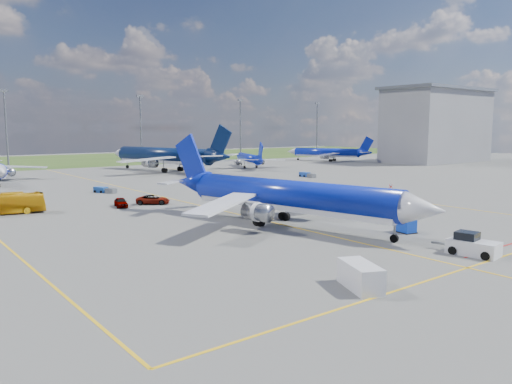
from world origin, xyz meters
TOP-DOWN VIEW (x-y plane):
  - ground at (0.00, 0.00)m, footprint 400.00×400.00m
  - grass_strip at (0.00, 150.00)m, footprint 400.00×80.00m
  - taxiway_lines at (0.17, 27.70)m, footprint 60.25×160.00m
  - floodlight_masts at (10.00, 110.00)m, footprint 202.20×0.50m
  - terminal_building at (120.00, 60.00)m, footprint 42.00×22.00m
  - warning_post at (26.00, 8.00)m, footprint 0.50×0.50m
  - bg_jet_n at (24.73, 84.01)m, footprint 48.28×56.21m
  - bg_jet_ne at (51.40, 79.99)m, footprint 33.13×37.02m
  - bg_jet_ene at (92.27, 86.88)m, footprint 37.80×41.77m
  - main_airliner at (0.16, 3.51)m, footprint 39.48×47.17m
  - pushback_tug at (4.59, -17.81)m, footprint 3.04×6.54m
  - uld_container at (8.27, -7.73)m, footprint 1.88×2.19m
  - service_van at (-11.75, -18.00)m, footprint 3.56×4.82m
  - apron_bus at (-25.98, 34.35)m, footprint 11.06×4.68m
  - service_car_a at (-10.40, 30.59)m, footprint 2.69×4.55m
  - service_car_b at (-5.25, 30.09)m, footprint 5.72×4.99m
  - service_car_c at (21.23, 27.83)m, footprint 2.80×4.68m
  - baggage_tug_w at (21.13, 28.76)m, footprint 1.44×4.84m
  - baggage_tug_c at (-6.11, 48.71)m, footprint 3.14×4.85m
  - baggage_tug_e at (44.87, 47.40)m, footprint 1.80×5.22m

SIDE VIEW (x-z plane):
  - ground at x=0.00m, z-range 0.00..0.00m
  - bg_jet_n at x=24.73m, z-range -6.30..6.30m
  - bg_jet_ne at x=51.40m, z-range -3.99..3.99m
  - bg_jet_ene at x=92.27m, z-range -4.46..4.46m
  - main_airliner at x=0.16m, z-range -5.45..5.45m
  - grass_strip at x=0.00m, z-range 0.00..0.01m
  - taxiway_lines at x=0.17m, z-range 0.00..0.02m
  - baggage_tug_c at x=-6.11m, z-range -0.03..1.03m
  - baggage_tug_w at x=21.13m, z-range -0.03..1.04m
  - baggage_tug_e at x=44.87m, z-range -0.04..1.11m
  - service_car_c at x=21.23m, z-range 0.00..1.27m
  - service_car_a at x=-10.40m, z-range 0.00..1.45m
  - service_car_b at x=-5.25m, z-range 0.00..1.47m
  - uld_container at x=8.27m, z-range 0.00..1.55m
  - pushback_tug at x=4.59m, z-range -0.21..1.96m
  - service_van at x=-11.75m, z-range 0.00..1.94m
  - warning_post at x=26.00m, z-range 0.00..3.00m
  - apron_bus at x=-25.98m, z-range 0.00..3.00m
  - floodlight_masts at x=10.00m, z-range 1.21..23.91m
  - terminal_building at x=120.00m, z-range 0.07..26.07m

